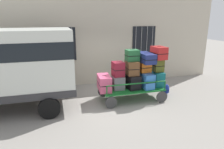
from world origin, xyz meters
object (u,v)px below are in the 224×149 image
object	(u,v)px
backpack	(166,89)
suitcase_center_bottom	(132,81)
suitcase_center_top	(132,55)
suitcase_midright_bottom	(145,80)
suitcase_center_middle	(132,68)
suitcase_midleft_middle	(118,69)
luggage_cart	(131,90)
suitcase_midleft_bottom	(118,83)
suitcase_midright_top	(146,58)
suitcase_right_top	(159,53)
suitcase_midright_middle	(145,67)
suitcase_right_middle	(158,65)
suitcase_right_bottom	(157,78)
suitcase_left_bottom	(104,83)

from	to	relation	value
backpack	suitcase_center_bottom	bearing A→B (deg)	-175.99
suitcase_center_top	suitcase_midright_bottom	distance (m)	1.15
suitcase_center_middle	backpack	world-z (taller)	suitcase_center_middle
suitcase_midleft_middle	backpack	distance (m)	2.44
suitcase_midleft_middle	luggage_cart	bearing A→B (deg)	-3.70
suitcase_midleft_bottom	suitcase_midright_top	size ratio (longest dim) A/B	0.52
suitcase_right_top	backpack	distance (m)	1.70
suitcase_center_middle	suitcase_midright_middle	bearing A→B (deg)	-1.23
suitcase_midleft_middle	suitcase_midright_bottom	world-z (taller)	suitcase_midleft_middle
suitcase_right_top	suitcase_right_middle	bearing A→B (deg)	90.00
suitcase_right_middle	suitcase_center_top	bearing A→B (deg)	179.75
suitcase_midleft_middle	suitcase_right_bottom	distance (m)	1.74
suitcase_right_top	suitcase_right_bottom	bearing A→B (deg)	-90.00
suitcase_midleft_bottom	suitcase_center_bottom	size ratio (longest dim) A/B	0.60
luggage_cart	suitcase_right_middle	xyz separation A→B (m)	(1.11, 0.01, 0.92)
suitcase_midleft_middle	suitcase_right_bottom	xyz separation A→B (m)	(1.67, -0.04, -0.50)
suitcase_center_top	backpack	bearing A→B (deg)	3.75
suitcase_left_bottom	suitcase_right_bottom	size ratio (longest dim) A/B	1.25
suitcase_center_top	suitcase_midright_bottom	world-z (taller)	suitcase_center_top
suitcase_midright_bottom	suitcase_midright_middle	size ratio (longest dim) A/B	2.12
suitcase_left_bottom	suitcase_midleft_middle	size ratio (longest dim) A/B	1.61
suitcase_left_bottom	suitcase_right_top	xyz separation A→B (m)	(2.23, -0.01, 1.05)
suitcase_right_middle	backpack	world-z (taller)	suitcase_right_middle
suitcase_midleft_bottom	suitcase_center_bottom	bearing A→B (deg)	0.04
luggage_cart	backpack	world-z (taller)	luggage_cart
suitcase_midleft_bottom	luggage_cart	bearing A→B (deg)	-0.54
suitcase_midright_middle	suitcase_right_bottom	bearing A→B (deg)	-3.25
suitcase_midright_bottom	suitcase_right_bottom	world-z (taller)	suitcase_midright_bottom
suitcase_midleft_bottom	suitcase_midright_top	distance (m)	1.45
suitcase_midleft_middle	suitcase_right_middle	bearing A→B (deg)	-0.96
suitcase_midleft_bottom	suitcase_right_middle	size ratio (longest dim) A/B	0.99
suitcase_center_bottom	suitcase_midright_top	size ratio (longest dim) A/B	0.87
suitcase_right_middle	suitcase_midright_middle	bearing A→B (deg)	178.38
suitcase_center_bottom	suitcase_right_bottom	size ratio (longest dim) A/B	1.19
suitcase_center_middle	backpack	distance (m)	1.97
luggage_cart	suitcase_midright_middle	world-z (taller)	suitcase_midright_middle
suitcase_midleft_middle	backpack	bearing A→B (deg)	2.20
suitcase_center_bottom	suitcase_midright_middle	size ratio (longest dim) A/B	1.85
luggage_cart	suitcase_right_bottom	size ratio (longest dim) A/B	3.45
suitcase_midright_bottom	backpack	bearing A→B (deg)	7.63
suitcase_center_middle	luggage_cart	bearing A→B (deg)	-90.00
suitcase_center_bottom	suitcase_midright_middle	bearing A→B (deg)	1.86
suitcase_right_top	suitcase_left_bottom	bearing A→B (deg)	179.72
suitcase_midleft_bottom	suitcase_left_bottom	bearing A→B (deg)	179.17
suitcase_center_bottom	suitcase_center_top	distance (m)	1.03
suitcase_midleft_middle	suitcase_midright_middle	bearing A→B (deg)	-0.63
suitcase_left_bottom	suitcase_midleft_middle	world-z (taller)	suitcase_midleft_middle
suitcase_midright_middle	suitcase_right_bottom	size ratio (longest dim) A/B	0.64
suitcase_right_middle	suitcase_right_top	distance (m)	0.50
suitcase_midleft_middle	suitcase_right_bottom	bearing A→B (deg)	-1.51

